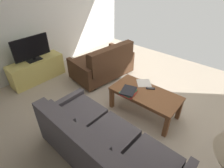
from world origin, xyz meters
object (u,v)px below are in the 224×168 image
Objects in this scene: flat_tv at (31,49)px; coffee_table at (145,96)px; sofa_main at (103,148)px; book_stack at (128,92)px; tv_stand at (37,70)px; loveseat_near at (104,64)px; tv_remote at (150,88)px; loose_magazine at (144,83)px.

coffee_table is at bearing -166.33° from flat_tv.
sofa_main is 5.88× the size of book_stack.
loveseat_near is at bearing -135.45° from tv_stand.
loose_magazine is (0.19, -0.08, -0.01)m from tv_remote.
flat_tv is 3.09× the size of loose_magazine.
tv_remote is at bearing -163.25° from flat_tv.
flat_tv is at bearing -117.07° from tv_stand.
coffee_table is at bearing -136.27° from book_stack.
book_stack is at bearing 43.73° from coffee_table.
tv_stand is 2.67m from tv_remote.
tv_stand is (2.54, 0.62, -0.14)m from coffee_table.
loveseat_near is 9.53× the size of tv_remote.
loveseat_near is at bearing -135.46° from flat_tv.
book_stack is (0.22, 0.21, 0.10)m from coffee_table.
tv_stand is at bearing 13.69° from coffee_table.
sofa_main is 1.28m from coffee_table.
tv_stand is at bearing -13.84° from sofa_main.
loveseat_near is at bearing -30.02° from book_stack.
book_stack is at bearing 57.32° from tv_remote.
coffee_table is 0.97× the size of tv_stand.
loveseat_near is 1.40m from book_stack.
coffee_table is 0.33m from book_stack.
flat_tv reaches higher than loveseat_near.
sofa_main is 7.83× the size of loose_magazine.
book_stack reaches higher than loose_magazine.
tv_stand is at bearing 16.77° from tv_remote.
loose_magazine is (-2.36, -0.85, 0.21)m from tv_stand.
tv_remote is (-2.55, -0.77, 0.22)m from tv_stand.
loveseat_near is at bearing -48.55° from sofa_main.
loveseat_near reaches higher than loose_magazine.
sofa_main reaches higher than coffee_table.
tv_remote is (0.12, -1.43, 0.12)m from sofa_main.
flat_tv is 2.53m from loose_magazine.
tv_stand is at bearing 9.93° from book_stack.
loose_magazine is at bearing -52.31° from coffee_table.
flat_tv is at bearing 13.67° from coffee_table.
flat_tv is at bearing 158.58° from loose_magazine.
flat_tv is at bearing -13.86° from sofa_main.
loose_magazine is (-0.05, -0.44, -0.03)m from book_stack.
loveseat_near is 1.20× the size of tv_stand.
flat_tv is (-0.00, -0.00, 0.54)m from tv_stand.
sofa_main reaches higher than book_stack.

